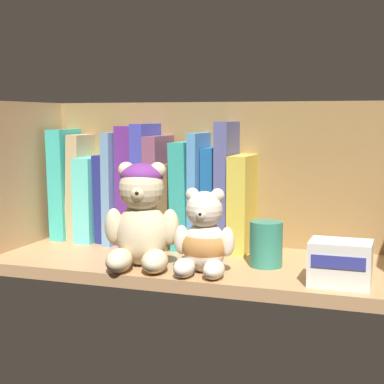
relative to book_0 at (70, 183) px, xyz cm
name	(u,v)px	position (x,y,z in cm)	size (l,w,h in cm)	color
shelf_board	(208,266)	(32.32, -11.01, -11.65)	(70.72, 27.16, 2.00)	tan
shelf_back_panel	(231,179)	(32.32, 3.18, 1.56)	(73.12, 1.20, 28.43)	olive
shelf_side_panel_left	(20,180)	(-3.84, -11.01, 1.56)	(1.60, 29.56, 28.43)	tan
book_0	(70,183)	(0.00, 0.00, 0.00)	(3.07, 11.48, 21.31)	#36B0A1
book_1	(83,186)	(2.94, 0.00, -0.50)	(2.38, 9.55, 20.31)	tan
book_2	(97,197)	(6.10, 0.00, -2.63)	(3.50, 13.58, 16.05)	#5AD0C2
book_3	(112,197)	(9.32, 0.00, -2.35)	(2.50, 10.92, 16.60)	navy
book_4	(123,186)	(11.61, 0.00, -0.23)	(1.65, 14.99, 20.85)	#648FB7
book_5	(136,184)	(14.34, 0.00, 0.37)	(3.39, 11.43, 22.04)	#62287D
book_6	(151,183)	(17.45, 0.00, 0.57)	(2.40, 13.66, 22.46)	#3B40AC
book_7	(164,190)	(20.14, 0.00, -0.52)	(2.55, 14.22, 20.28)	#7E4762
book_8	(176,203)	(22.59, 0.00, -2.99)	(1.91, 14.37, 15.33)	brown
book_9	(190,193)	(25.26, 0.00, -1.03)	(2.99, 13.77, 19.24)	teal
book_10	(202,190)	(27.78, 0.00, -0.23)	(1.60, 13.08, 20.84)	#4B88BF
book_11	(215,197)	(30.18, 0.00, -1.54)	(2.76, 9.06, 18.23)	#1A558B
book_12	(230,185)	(32.94, 0.00, 0.79)	(2.32, 12.59, 22.88)	#4E5088
book_13	(246,202)	(35.97, 0.00, -2.12)	(3.29, 14.09, 17.06)	gold
teddy_bear_larger	(141,217)	(23.60, -18.27, -2.76)	(12.60, 12.99, 16.64)	beige
teddy_bear_smaller	(204,240)	(34.30, -18.97, -5.54)	(9.58, 10.10, 13.00)	beige
pillar_candle	(266,244)	(42.38, -11.90, -7.04)	(5.25, 5.25, 7.23)	#2D7A66
small_product_box	(340,263)	(54.68, -19.23, -7.48)	(8.64, 6.33, 6.34)	silver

